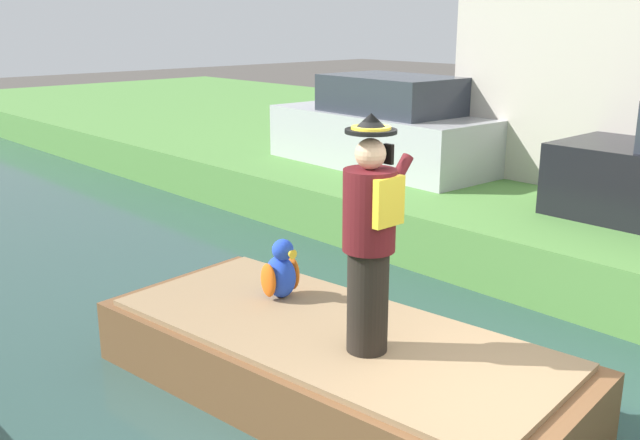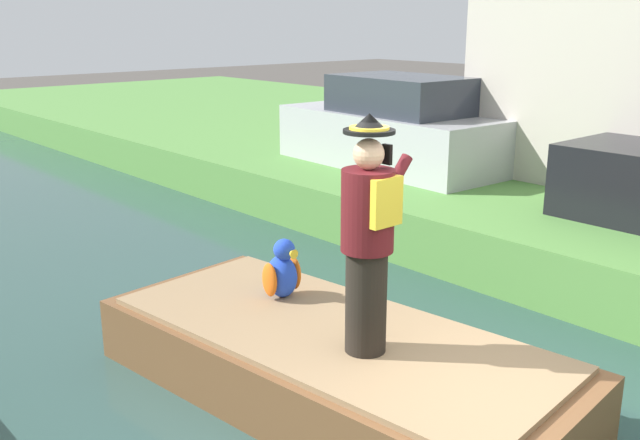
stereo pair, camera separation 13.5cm
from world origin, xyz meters
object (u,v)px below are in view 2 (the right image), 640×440
at_px(boat, 331,362).
at_px(parrot_plush, 282,272).
at_px(person_pirate, 368,237).
at_px(parked_car_silver, 393,129).

xyz_separation_m(boat, parrot_plush, (0.14, 0.83, 0.55)).
bearing_deg(parrot_plush, person_pirate, -98.98).
bearing_deg(parrot_plush, boat, -99.73).
relative_size(boat, person_pirate, 2.37).
height_order(parrot_plush, parked_car_silver, parked_car_silver).
bearing_deg(boat, person_pirate, -97.64).
relative_size(person_pirate, parrot_plush, 3.25).
xyz_separation_m(parrot_plush, parked_car_silver, (4.90, 3.20, 0.49)).
xyz_separation_m(boat, parked_car_silver, (5.04, 4.03, 1.05)).
height_order(boat, person_pirate, person_pirate).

